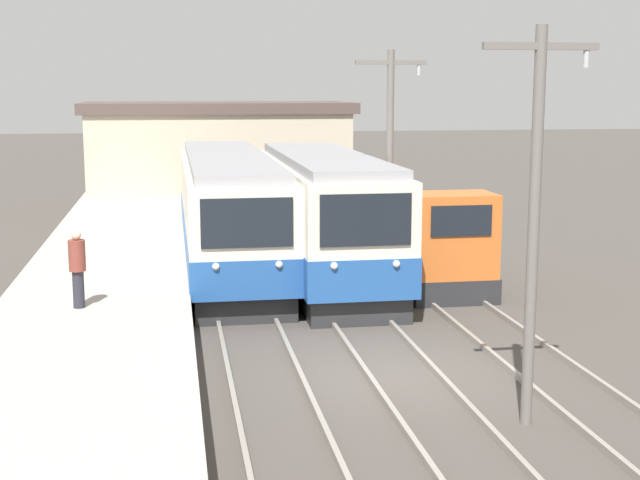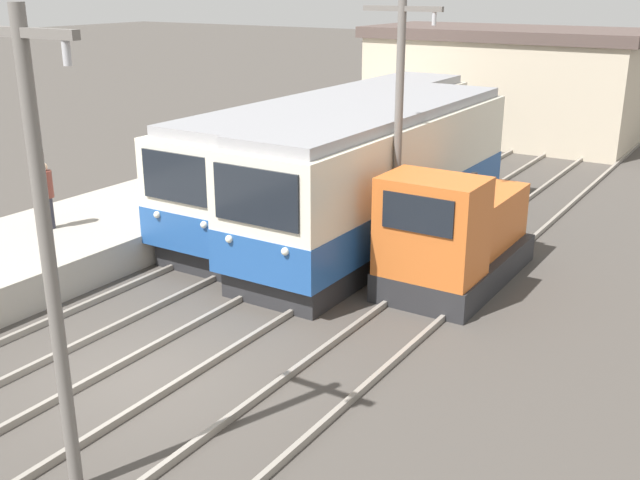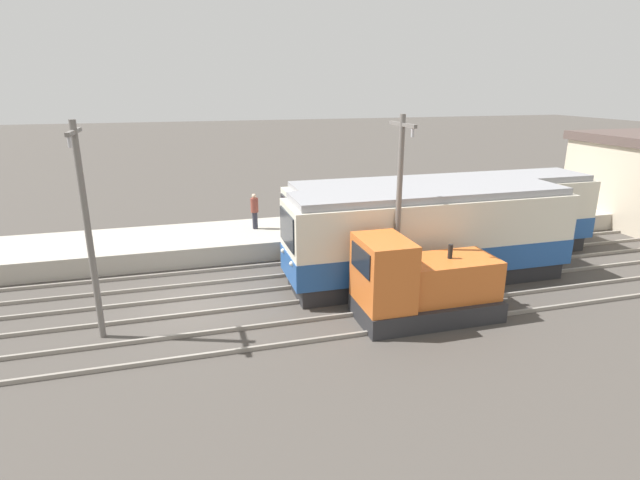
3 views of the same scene
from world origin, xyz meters
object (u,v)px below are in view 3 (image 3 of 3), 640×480
(shunting_locomotive, at_px, (420,286))
(commuter_train_left, at_px, (442,220))
(commuter_train_center, at_px, (429,240))
(catenary_mast_mid, at_px, (399,204))
(catenary_mast_near, at_px, (87,225))
(person_on_platform, at_px, (255,210))

(shunting_locomotive, bearing_deg, commuter_train_left, 145.25)
(commuter_train_center, distance_m, catenary_mast_mid, 3.25)
(catenary_mast_near, xyz_separation_m, catenary_mast_mid, (0.00, 10.23, 0.00))
(catenary_mast_mid, bearing_deg, commuter_train_center, 125.67)
(shunting_locomotive, bearing_deg, catenary_mast_mid, -170.46)
(commuter_train_left, xyz_separation_m, person_on_platform, (-3.93, -8.25, 0.14))
(commuter_train_left, height_order, commuter_train_center, commuter_train_center)
(catenary_mast_near, height_order, catenary_mast_mid, same)
(person_on_platform, bearing_deg, catenary_mast_near, -37.21)
(shunting_locomotive, bearing_deg, catenary_mast_near, -98.10)
(commuter_train_center, xyz_separation_m, catenary_mast_mid, (1.51, -2.10, 1.97))
(catenary_mast_near, bearing_deg, commuter_train_center, 96.97)
(commuter_train_center, xyz_separation_m, shunting_locomotive, (3.00, -1.85, -0.58))
(catenary_mast_near, bearing_deg, commuter_train_left, 106.54)
(commuter_train_left, relative_size, person_on_platform, 8.38)
(catenary_mast_near, relative_size, person_on_platform, 3.85)
(commuter_train_left, distance_m, person_on_platform, 9.14)
(shunting_locomotive, xyz_separation_m, person_on_platform, (-9.73, -4.23, 0.66))
(catenary_mast_near, distance_m, catenary_mast_mid, 10.23)
(commuter_train_left, distance_m, catenary_mast_mid, 6.40)
(shunting_locomotive, xyz_separation_m, catenary_mast_mid, (-1.49, -0.25, 2.55))
(commuter_train_center, bearing_deg, commuter_train_left, 142.17)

